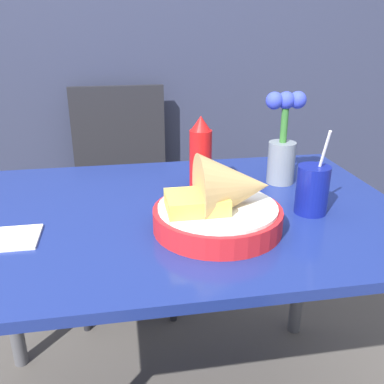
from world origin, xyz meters
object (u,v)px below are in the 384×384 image
(flower_vase, at_px, (283,143))
(ketchup_bottle, at_px, (201,154))
(chair_far_window, at_px, (122,179))
(food_basket, at_px, (223,204))
(drink_cup, at_px, (312,191))

(flower_vase, bearing_deg, ketchup_bottle, -178.98)
(ketchup_bottle, bearing_deg, chair_far_window, 109.62)
(chair_far_window, xyz_separation_m, food_basket, (0.23, -0.90, 0.25))
(chair_far_window, xyz_separation_m, ketchup_bottle, (0.22, -0.63, 0.29))
(ketchup_bottle, height_order, drink_cup, drink_cup)
(chair_far_window, bearing_deg, food_basket, -75.83)
(chair_far_window, relative_size, flower_vase, 3.47)
(chair_far_window, distance_m, drink_cup, 1.00)
(drink_cup, bearing_deg, ketchup_bottle, 138.16)
(chair_far_window, relative_size, ketchup_bottle, 4.44)
(food_basket, xyz_separation_m, drink_cup, (0.24, 0.05, -0.01))
(food_basket, xyz_separation_m, flower_vase, (0.24, 0.27, 0.06))
(food_basket, distance_m, flower_vase, 0.37)
(ketchup_bottle, relative_size, drink_cup, 0.96)
(chair_far_window, bearing_deg, ketchup_bottle, -70.38)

